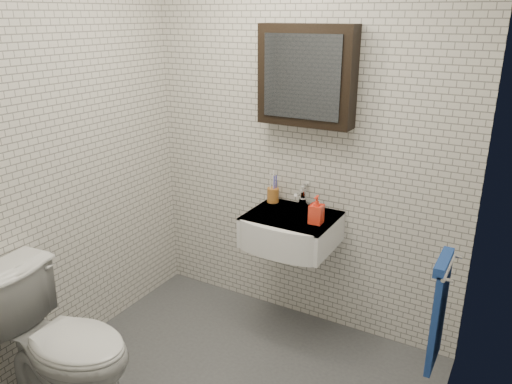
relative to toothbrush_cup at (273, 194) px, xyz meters
The scene contains 8 objects.
room_shell 1.09m from the toothbrush_cup, 79.86° to the right, with size 2.22×2.02×2.51m.
washbasin 0.32m from the toothbrush_cup, 41.22° to the right, with size 0.55×0.50×0.20m.
faucet 0.22m from the toothbrush_cup, ahead, with size 0.06×0.20×0.15m.
mirror_cabinet 0.82m from the toothbrush_cup, ahead, with size 0.60×0.15×0.60m.
towel_rail 1.35m from the toothbrush_cup, 25.32° to the right, with size 0.09×0.30×0.58m.
toothbrush_cup is the anchor object (origin of this frame).
soap_bottle 0.44m from the toothbrush_cup, 25.61° to the right, with size 0.08×0.08×0.18m, color #F85A1A.
toilet 1.56m from the toothbrush_cup, 110.30° to the right, with size 0.46×0.80×0.82m, color silver.
Camera 1 is at (1.30, -1.88, 2.06)m, focal length 35.00 mm.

